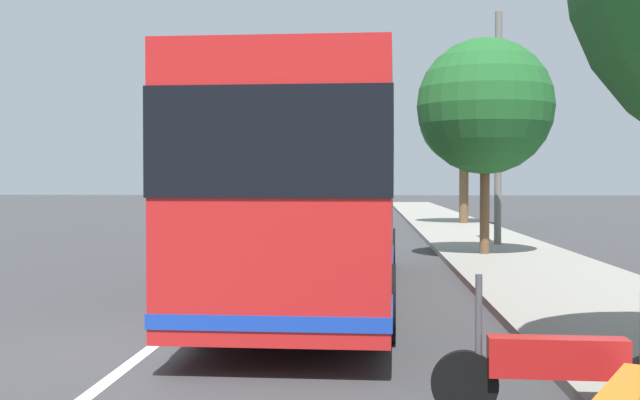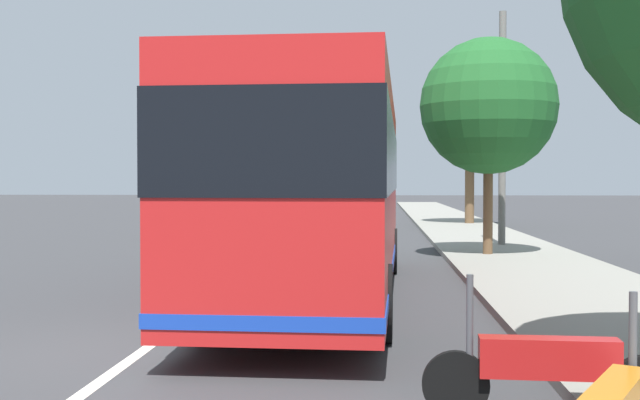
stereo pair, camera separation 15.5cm
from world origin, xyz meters
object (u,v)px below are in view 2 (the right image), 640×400
object	(u,v)px
motorcycle_by_tree	(547,368)
roadside_tree_mid_block	(488,106)
coach_bus	(321,184)
car_oncoming	(301,203)
utility_pole	(502,131)
roadside_tree_far_block	(470,120)
car_side_street	(234,218)

from	to	relation	value
motorcycle_by_tree	roadside_tree_mid_block	size ratio (longest dim) A/B	0.37
coach_bus	car_oncoming	distance (m)	36.30
motorcycle_by_tree	utility_pole	bearing A→B (deg)	-94.77
roadside_tree_far_block	utility_pole	bearing A→B (deg)	177.96
motorcycle_by_tree	roadside_tree_far_block	xyz separation A→B (m)	(30.03, -2.72, 4.39)
motorcycle_by_tree	roadside_tree_far_block	bearing A→B (deg)	-92.55
car_side_street	roadside_tree_far_block	world-z (taller)	roadside_tree_far_block
car_oncoming	roadside_tree_far_block	distance (m)	16.44
coach_bus	utility_pole	size ratio (longest dim) A/B	1.69
utility_pole	roadside_tree_far_block	bearing A→B (deg)	-2.04
roadside_tree_mid_block	roadside_tree_far_block	distance (m)	15.79
roadside_tree_far_block	utility_pole	xyz separation A→B (m)	(-12.52, 0.45, -1.28)
roadside_tree_mid_block	utility_pole	size ratio (longest dim) A/B	0.81
coach_bus	roadside_tree_far_block	bearing A→B (deg)	-10.89
car_side_street	motorcycle_by_tree	bearing A→B (deg)	13.46
coach_bus	car_side_street	xyz separation A→B (m)	(14.81, 4.25, -1.29)
motorcycle_by_tree	car_oncoming	world-z (taller)	car_oncoming
coach_bus	car_side_street	size ratio (longest dim) A/B	2.57
coach_bus	utility_pole	bearing A→B (deg)	-22.50
car_oncoming	utility_pole	distance (m)	27.17
motorcycle_by_tree	roadside_tree_far_block	world-z (taller)	roadside_tree_far_block
coach_bus	roadside_tree_mid_block	size ratio (longest dim) A/B	2.08
car_side_street	coach_bus	bearing A→B (deg)	12.47
motorcycle_by_tree	utility_pole	xyz separation A→B (m)	(17.51, -2.28, 3.11)
roadside_tree_mid_block	roadside_tree_far_block	size ratio (longest dim) A/B	0.84
motorcycle_by_tree	utility_pole	world-z (taller)	utility_pole
roadside_tree_mid_block	utility_pole	xyz separation A→B (m)	(3.20, -0.85, -0.43)
car_oncoming	roadside_tree_far_block	size ratio (longest dim) A/B	0.58
car_oncoming	motorcycle_by_tree	bearing A→B (deg)	8.72
car_oncoming	car_side_street	distance (m)	21.27
motorcycle_by_tree	utility_pole	size ratio (longest dim) A/B	0.30
car_oncoming	roadside_tree_mid_block	distance (m)	30.03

